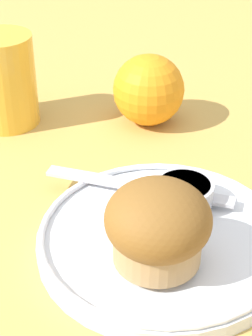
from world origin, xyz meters
name	(u,v)px	position (x,y,z in m)	size (l,w,h in m)	color
ground_plane	(153,248)	(0.00, 0.00, 0.00)	(3.00, 3.00, 0.00)	tan
plate	(162,238)	(0.01, 0.00, 0.01)	(0.22, 0.22, 0.02)	white
muffin	(158,226)	(-0.01, -0.03, 0.05)	(0.09, 0.09, 0.07)	tan
cream_ramekin	(184,191)	(0.04, 0.04, 0.03)	(0.06, 0.06, 0.02)	silver
berry_pair	(135,200)	(-0.01, 0.04, 0.03)	(0.03, 0.01, 0.01)	#B7192D
butter_knife	(138,186)	(0.00, 0.07, 0.02)	(0.17, 0.10, 0.00)	silver
orange_fruit	(149,90)	(0.05, 0.23, 0.04)	(0.09, 0.09, 0.09)	orange
juice_glass	(4,80)	(-0.12, 0.26, 0.06)	(0.08, 0.08, 0.11)	gold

